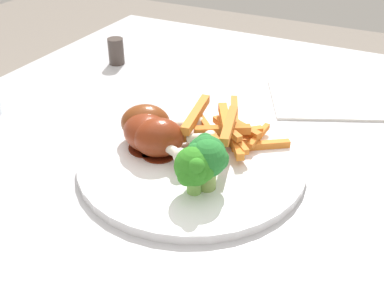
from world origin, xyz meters
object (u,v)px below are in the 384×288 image
Objects in this scene: dinner_plate at (192,161)px; broccoli_floret_front at (207,158)px; chicken_drumstick_extra at (162,138)px; dining_table at (191,207)px; broccoli_floret_middle at (195,167)px; broccoli_floret_back at (208,155)px; chicken_drumstick_near at (149,123)px; carrot_fries_pile at (225,129)px; chicken_drumstick_far at (148,134)px; pepper_shaker at (116,51)px.

broccoli_floret_front is (0.05, 0.04, 0.05)m from dinner_plate.
dinner_plate is 2.73× the size of chicken_drumstick_extra.
broccoli_floret_middle is at bearing 29.33° from dining_table.
broccoli_floret_back is 0.55× the size of chicken_drumstick_near.
carrot_fries_pile is (-0.01, 0.05, 0.15)m from dining_table.
chicken_drumstick_near is 0.98× the size of chicken_drumstick_far.
carrot_fries_pile is (-0.12, -0.01, -0.01)m from broccoli_floret_middle.
chicken_drumstick_extra is (-0.05, -0.07, -0.01)m from broccoli_floret_middle.
pepper_shaker is at bearing -131.52° from broccoli_floret_front.
broccoli_floret_middle is 0.39× the size of carrot_fries_pile.
chicken_drumstick_far is at bearing -31.35° from dining_table.
broccoli_floret_back is at bearing 9.92° from carrot_fries_pile.
chicken_drumstick_near is (-0.01, -0.07, 0.03)m from dinner_plate.
broccoli_floret_front is (0.09, 0.07, 0.17)m from dining_table.
pepper_shaker is (-0.28, -0.33, -0.02)m from broccoli_floret_back.
broccoli_floret_back is 0.12m from chicken_drumstick_near.
pepper_shaker reaches higher than dinner_plate.
dining_table is 8.34× the size of chicken_drumstick_far.
broccoli_floret_front is at bearing 11.15° from carrot_fries_pile.
chicken_drumstick_extra is (0.00, 0.02, 0.00)m from chicken_drumstick_far.
carrot_fries_pile is 1.37× the size of chicken_drumstick_near.
pepper_shaker reaches higher than dining_table.
broccoli_floret_back reaches higher than chicken_drumstick_near.
carrot_fries_pile is at bearing 135.52° from chicken_drumstick_extra.
dinner_plate is 2.61× the size of chicken_drumstick_near.
pepper_shaker is (-0.19, -0.31, -0.01)m from carrot_fries_pile.
chicken_drumstick_near is at bearing -125.90° from chicken_drumstick_extra.
dining_table is 8.52× the size of chicken_drumstick_near.
dining_table is at bearing -143.65° from broccoli_floret_front.
pepper_shaker is at bearing -137.18° from chicken_drumstick_near.
broccoli_floret_middle is at bearing 46.28° from pepper_shaker.
pepper_shaker is (-0.25, -0.25, -0.01)m from chicken_drumstick_extra.
dining_table is 16.19× the size of broccoli_floret_middle.
dining_table is 0.16m from chicken_drumstick_far.
chicken_drumstick_near reaches higher than pepper_shaker.
chicken_drumstick_near is at bearing -149.84° from chicken_drumstick_far.
carrot_fries_pile is at bearing 111.50° from chicken_drumstick_near.
broccoli_floret_middle is (0.11, 0.06, 0.16)m from dining_table.
broccoli_floret_back is (0.04, 0.04, 0.04)m from dinner_plate.
chicken_drumstick_near is 0.03m from chicken_drumstick_far.
chicken_drumstick_extra is at bearing -125.49° from broccoli_floret_middle.
chicken_drumstick_extra is at bearing -73.44° from dinner_plate.
pepper_shaker is (-0.24, -0.29, 0.02)m from dinner_plate.
broccoli_floret_back is at bearing 64.69° from chicken_drumstick_near.
broccoli_floret_back is 0.54× the size of chicken_drumstick_far.
broccoli_floret_front is 1.27× the size of pepper_shaker.
broccoli_floret_middle reaches higher than carrot_fries_pile.
dining_table is at bearing -150.67° from broccoli_floret_middle.
dinner_plate is 2.55× the size of chicken_drumstick_far.
broccoli_floret_back reaches higher than dining_table.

